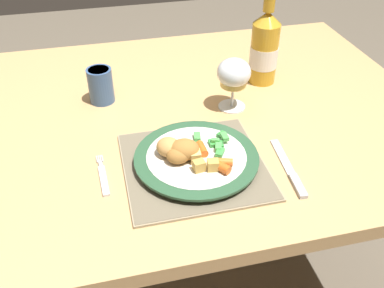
% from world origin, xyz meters
% --- Properties ---
extents(ground_plane, '(6.00, 6.00, 0.00)m').
position_xyz_m(ground_plane, '(0.00, 0.00, 0.00)').
color(ground_plane, brown).
extents(dining_table, '(1.36, 0.96, 0.74)m').
position_xyz_m(dining_table, '(0.00, 0.00, 0.66)').
color(dining_table, tan).
rests_on(dining_table, ground).
extents(placemat, '(0.30, 0.30, 0.01)m').
position_xyz_m(placemat, '(0.00, -0.23, 0.74)').
color(placemat, gray).
rests_on(placemat, dining_table).
extents(dinner_plate, '(0.27, 0.27, 0.02)m').
position_xyz_m(dinner_plate, '(0.01, -0.22, 0.76)').
color(dinner_plate, silver).
rests_on(dinner_plate, placemat).
extents(breaded_croquettes, '(0.10, 0.09, 0.04)m').
position_xyz_m(breaded_croquettes, '(-0.03, -0.22, 0.79)').
color(breaded_croquettes, '#A87033').
rests_on(breaded_croquettes, dinner_plate).
extents(green_beans_pile, '(0.09, 0.10, 0.02)m').
position_xyz_m(green_beans_pile, '(0.05, -0.20, 0.77)').
color(green_beans_pile, green).
rests_on(green_beans_pile, dinner_plate).
extents(glazed_carrots, '(0.06, 0.11, 0.02)m').
position_xyz_m(glazed_carrots, '(0.04, -0.25, 0.78)').
color(glazed_carrots, orange).
rests_on(glazed_carrots, dinner_plate).
extents(fork, '(0.02, 0.13, 0.01)m').
position_xyz_m(fork, '(-0.20, -0.22, 0.74)').
color(fork, silver).
rests_on(fork, dining_table).
extents(table_knife, '(0.03, 0.20, 0.01)m').
position_xyz_m(table_knife, '(0.20, -0.30, 0.74)').
color(table_knife, silver).
rests_on(table_knife, dining_table).
extents(wine_glass, '(0.09, 0.09, 0.14)m').
position_xyz_m(wine_glass, '(0.16, -0.01, 0.83)').
color(wine_glass, silver).
rests_on(wine_glass, dining_table).
extents(bottle, '(0.08, 0.08, 0.28)m').
position_xyz_m(bottle, '(0.28, 0.10, 0.84)').
color(bottle, gold).
rests_on(bottle, dining_table).
extents(roast_potatoes, '(0.06, 0.06, 0.03)m').
position_xyz_m(roast_potatoes, '(0.01, -0.26, 0.78)').
color(roast_potatoes, gold).
rests_on(roast_potatoes, dinner_plate).
extents(drinking_cup, '(0.07, 0.07, 0.09)m').
position_xyz_m(drinking_cup, '(-0.17, 0.10, 0.79)').
color(drinking_cup, '#385684').
rests_on(drinking_cup, dining_table).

